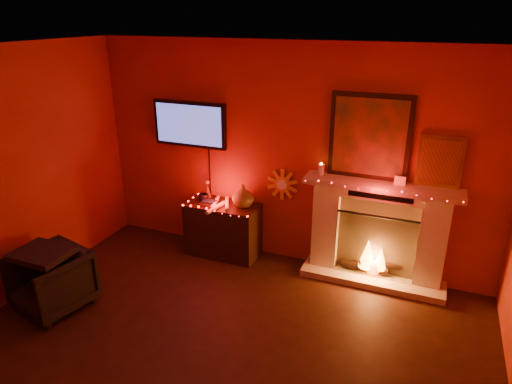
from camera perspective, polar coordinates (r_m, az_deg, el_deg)
room at (r=3.41m, az=-9.55°, el=-7.36°), size 5.00×5.00×5.00m
fireplace at (r=5.42m, az=14.95°, el=-3.80°), size 1.72×0.40×2.18m
tv at (r=5.91m, az=-8.28°, el=8.36°), size 1.00×0.07×1.24m
sunburst_clock at (r=5.63m, az=3.31°, el=0.96°), size 0.40×0.03×0.40m
console_table at (r=5.93m, az=-4.02°, el=-4.30°), size 0.92×0.60×0.99m
armchair at (r=5.39m, az=-24.19°, el=-10.07°), size 0.84×0.86×0.65m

